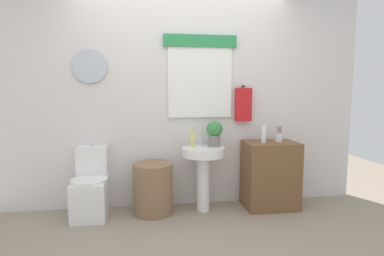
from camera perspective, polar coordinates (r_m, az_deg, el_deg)
ground_plane at (r=2.90m, az=0.67°, el=-21.40°), size 8.00×8.00×0.00m
back_wall at (r=3.70m, az=-1.94°, el=5.74°), size 4.40×0.18×2.60m
toilet at (r=3.64m, az=-18.27°, el=-10.80°), size 0.38×0.51×0.78m
laundry_hamper at (r=3.55m, az=-7.30°, el=-11.12°), size 0.44×0.44×0.57m
pedestal_sink at (r=3.53m, az=2.10°, el=-6.67°), size 0.49×0.49×0.74m
faucet at (r=3.60m, az=1.78°, el=-2.51°), size 0.03×0.03×0.10m
wooden_cabinet at (r=3.79m, az=14.32°, el=-8.43°), size 0.60×0.44×0.79m
soap_bottle at (r=3.50m, az=0.05°, el=-1.99°), size 0.05×0.05×0.19m
potted_plant at (r=3.55m, az=4.18°, el=-0.72°), size 0.19×0.19×0.30m
lotion_bottle at (r=3.62m, az=13.23°, el=-1.11°), size 0.05×0.05×0.20m
toothbrush_cup at (r=3.76m, az=15.89°, el=-1.62°), size 0.08×0.08×0.19m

